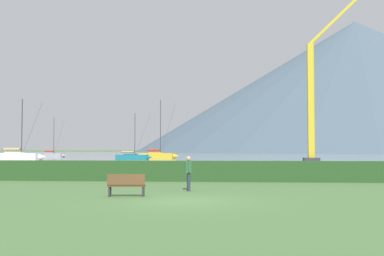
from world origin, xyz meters
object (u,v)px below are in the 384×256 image
object	(u,v)px
sailboat_slip_8	(52,155)
person_seated_viewer	(189,170)
dock_crane	(313,107)
sailboat_slip_9	(133,157)
sailboat_slip_3	(18,156)
park_bench_near_path	(126,184)
sailboat_slip_2	(158,155)

from	to	relation	value
sailboat_slip_8	person_seated_viewer	size ratio (longest dim) A/B	5.55
sailboat_slip_8	dock_crane	distance (m)	67.08
sailboat_slip_9	person_seated_viewer	size ratio (longest dim) A/B	5.05
sailboat_slip_3	park_bench_near_path	size ratio (longest dim) A/B	6.49
person_seated_viewer	park_bench_near_path	bearing A→B (deg)	-144.13
sailboat_slip_2	park_bench_near_path	distance (m)	74.24
sailboat_slip_8	sailboat_slip_9	world-z (taller)	sailboat_slip_8
park_bench_near_path	sailboat_slip_3	bearing A→B (deg)	113.01
sailboat_slip_8	sailboat_slip_9	bearing A→B (deg)	-34.32
sailboat_slip_9	dock_crane	bearing A→B (deg)	-31.34
sailboat_slip_2	sailboat_slip_3	distance (m)	27.03
sailboat_slip_9	person_seated_viewer	world-z (taller)	sailboat_slip_9
sailboat_slip_3	person_seated_viewer	size ratio (longest dim) A/B	6.27
sailboat_slip_2	park_bench_near_path	bearing A→B (deg)	-70.02
park_bench_near_path	person_seated_viewer	xyz separation A→B (m)	(2.36, 2.81, 0.44)
sailboat_slip_3	sailboat_slip_8	world-z (taller)	sailboat_slip_3
person_seated_viewer	dock_crane	world-z (taller)	dock_crane
sailboat_slip_3	sailboat_slip_9	world-z (taller)	sailboat_slip_3
sailboat_slip_3	park_bench_near_path	bearing A→B (deg)	-56.05
sailboat_slip_2	dock_crane	distance (m)	39.67
sailboat_slip_2	sailboat_slip_9	world-z (taller)	sailboat_slip_2
sailboat_slip_9	park_bench_near_path	world-z (taller)	sailboat_slip_9
sailboat_slip_3	sailboat_slip_8	bearing A→B (deg)	105.96
sailboat_slip_8	park_bench_near_path	distance (m)	93.18
park_bench_near_path	dock_crane	distance (m)	46.98
dock_crane	sailboat_slip_8	bearing A→B (deg)	141.18
sailboat_slip_9	park_bench_near_path	distance (m)	64.56
sailboat_slip_2	park_bench_near_path	world-z (taller)	sailboat_slip_2
sailboat_slip_8	park_bench_near_path	size ratio (longest dim) A/B	5.73
sailboat_slip_3	sailboat_slip_8	distance (m)	29.60
sailboat_slip_8	dock_crane	bearing A→B (deg)	-29.55
sailboat_slip_3	sailboat_slip_9	bearing A→B (deg)	25.33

